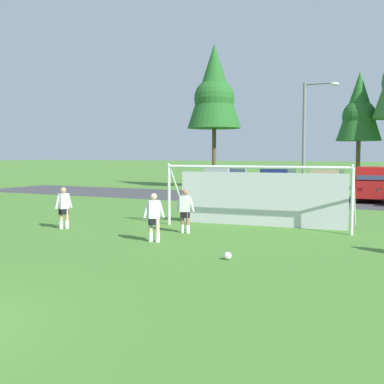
# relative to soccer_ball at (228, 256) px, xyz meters

# --- Properties ---
(ground_plane) EXTENTS (400.00, 400.00, 0.00)m
(ground_plane) POSITION_rel_soccer_ball_xyz_m (-2.86, 7.18, -0.11)
(ground_plane) COLOR #477A2D
(parking_lot_strip) EXTENTS (52.00, 8.40, 0.01)m
(parking_lot_strip) POSITION_rel_soccer_ball_xyz_m (-2.86, 19.06, -0.11)
(parking_lot_strip) COLOR #3D3D3F
(parking_lot_strip) RESTS_ON ground
(soccer_ball) EXTENTS (0.22, 0.22, 0.22)m
(soccer_ball) POSITION_rel_soccer_ball_xyz_m (0.00, 0.00, 0.00)
(soccer_ball) COLOR white
(soccer_ball) RESTS_ON ground
(soccer_goal) EXTENTS (7.56, 2.57, 2.57)m
(soccer_goal) POSITION_rel_soccer_ball_xyz_m (-1.34, 6.45, 1.18)
(soccer_goal) COLOR white
(soccer_goal) RESTS_ON ground
(player_striker_near) EXTENTS (0.36, 0.70, 1.64)m
(player_striker_near) POSITION_rel_soccer_ball_xyz_m (-8.02, 2.40, 0.71)
(player_striker_near) COLOR tan
(player_striker_near) RESTS_ON ground
(player_defender_far) EXTENTS (0.74, 0.36, 1.64)m
(player_defender_far) POSITION_rel_soccer_ball_xyz_m (-3.26, 3.63, 0.71)
(player_defender_far) COLOR #936B4C
(player_defender_far) RESTS_ON ground
(player_winger_left) EXTENTS (0.64, 0.51, 1.64)m
(player_winger_left) POSITION_rel_soccer_ball_xyz_m (-3.31, 1.49, 0.71)
(player_winger_left) COLOR beige
(player_winger_left) RESTS_ON ground
(parked_car_slot_far_left) EXTENTS (2.30, 4.69, 2.16)m
(parked_car_slot_far_left) POSITION_rel_soccer_ball_xyz_m (-7.96, 18.40, 1.00)
(parked_car_slot_far_left) COLOR #B2B2BC
(parked_car_slot_far_left) RESTS_ON ground
(parked_car_slot_left) EXTENTS (2.38, 4.72, 2.16)m
(parked_car_slot_left) POSITION_rel_soccer_ball_xyz_m (-4.56, 19.47, 1.00)
(parked_car_slot_left) COLOR navy
(parked_car_slot_left) RESTS_ON ground
(parked_car_slot_center_left) EXTENTS (2.36, 4.71, 2.16)m
(parked_car_slot_center_left) POSITION_rel_soccer_ball_xyz_m (-1.37, 19.81, 1.00)
(parked_car_slot_center_left) COLOR tan
(parked_car_slot_center_left) RESTS_ON ground
(parked_car_slot_center) EXTENTS (2.36, 4.71, 2.16)m
(parked_car_slot_center) POSITION_rel_soccer_ball_xyz_m (1.31, 20.26, 1.00)
(parked_car_slot_center) COLOR red
(parked_car_slot_center) RESTS_ON ground
(tree_left_edge) EXTENTS (4.72, 4.72, 12.60)m
(tree_left_edge) POSITION_rel_soccer_ball_xyz_m (-12.82, 27.31, 8.56)
(tree_left_edge) COLOR brown
(tree_left_edge) RESTS_ON ground
(tree_mid_left) EXTENTS (3.67, 3.67, 9.79)m
(tree_mid_left) POSITION_rel_soccer_ball_xyz_m (-1.08, 30.55, 6.62)
(tree_mid_left) COLOR brown
(tree_mid_left) RESTS_ON ground
(street_lamp) EXTENTS (2.00, 0.32, 6.87)m
(street_lamp) POSITION_rel_soccer_ball_xyz_m (-1.47, 14.73, 3.46)
(street_lamp) COLOR slate
(street_lamp) RESTS_ON ground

